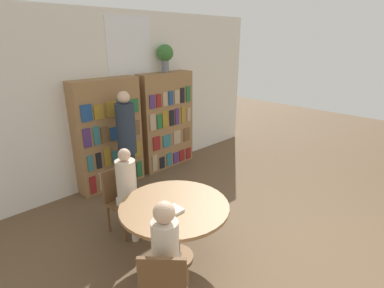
{
  "coord_description": "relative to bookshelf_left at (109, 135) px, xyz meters",
  "views": [
    {
      "loc": [
        -3.1,
        -0.89,
        2.54
      ],
      "look_at": [
        -0.15,
        2.08,
        1.05
      ],
      "focal_mm": 28.0,
      "sensor_mm": 36.0,
      "label": 1
    }
  ],
  "objects": [
    {
      "name": "chair_left_side",
      "position": [
        -0.6,
        -1.29,
        -0.45
      ],
      "size": [
        0.45,
        0.45,
        0.9
      ],
      "rotation": [
        0.0,
        0.0,
        -3.02
      ],
      "color": "brown",
      "rests_on": "ground_plane"
    },
    {
      "name": "seated_reader_left",
      "position": [
        -0.58,
        -1.47,
        -0.26
      ],
      "size": [
        0.3,
        0.38,
        1.23
      ],
      "rotation": [
        0.0,
        0.0,
        -3.02
      ],
      "color": "beige",
      "rests_on": "ground_plane"
    },
    {
      "name": "flower_vase",
      "position": [
        1.32,
        0.0,
        1.29
      ],
      "size": [
        0.31,
        0.31,
        0.51
      ],
      "color": "slate",
      "rests_on": "bookshelf_right"
    },
    {
      "name": "open_book_on_table",
      "position": [
        -0.61,
        -2.34,
        -0.2
      ],
      "size": [
        0.24,
        0.18,
        0.03
      ],
      "color": "silver",
      "rests_on": "reading_table"
    },
    {
      "name": "wall_back",
      "position": [
        0.65,
        0.19,
        0.55
      ],
      "size": [
        6.4,
        0.07,
        3.0
      ],
      "color": "silver",
      "rests_on": "ground_plane"
    },
    {
      "name": "ground_plane",
      "position": [
        0.65,
        -3.62,
        -0.95
      ],
      "size": [
        16.0,
        16.0,
        0.0
      ],
      "primitive_type": "plane",
      "color": "brown"
    },
    {
      "name": "bookshelf_left",
      "position": [
        0.0,
        0.0,
        0.0
      ],
      "size": [
        1.18,
        0.34,
        1.92
      ],
      "color": "olive",
      "rests_on": "ground_plane"
    },
    {
      "name": "librarian_standing",
      "position": [
        0.04,
        -0.5,
        0.13
      ],
      "size": [
        0.3,
        0.57,
        1.77
      ],
      "color": "#232D3D",
      "rests_on": "ground_plane"
    },
    {
      "name": "chair_near_camera",
      "position": [
        -1.19,
        -2.91,
        -0.45
      ],
      "size": [
        0.57,
        0.57,
        0.9
      ],
      "rotation": [
        0.0,
        0.0,
        -0.82
      ],
      "color": "brown",
      "rests_on": "ground_plane"
    },
    {
      "name": "bookshelf_right",
      "position": [
        1.3,
        0.0,
        0.0
      ],
      "size": [
        1.18,
        0.34,
        1.92
      ],
      "color": "olive",
      "rests_on": "ground_plane"
    },
    {
      "name": "reading_table",
      "position": [
        -0.48,
        -2.25,
        -0.33
      ],
      "size": [
        1.26,
        1.26,
        0.74
      ],
      "color": "olive",
      "rests_on": "ground_plane"
    },
    {
      "name": "seated_reader_right",
      "position": [
        -1.06,
        -2.79,
        -0.24
      ],
      "size": [
        0.4,
        0.4,
        1.26
      ],
      "rotation": [
        0.0,
        0.0,
        -0.82
      ],
      "color": "beige",
      "rests_on": "ground_plane"
    }
  ]
}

